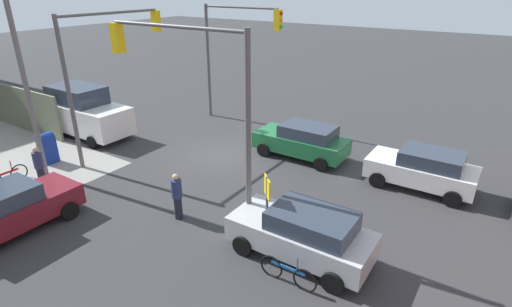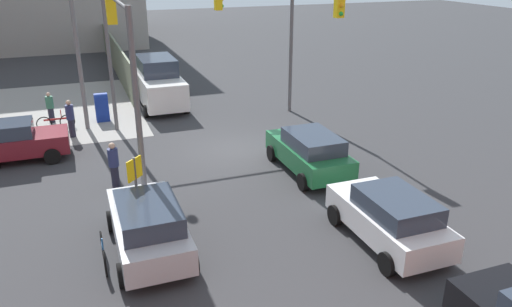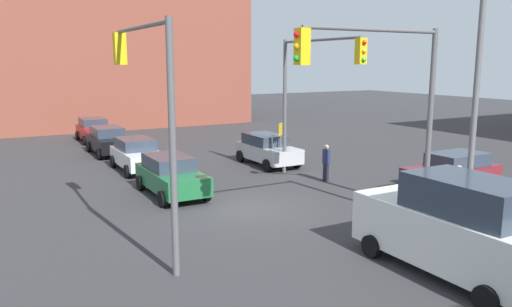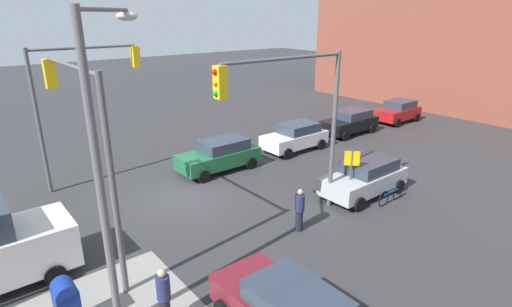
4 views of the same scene
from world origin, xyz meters
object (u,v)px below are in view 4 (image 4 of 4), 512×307
(mailbox_blue, at_px, (67,303))
(pedestrian_crossing, at_px, (300,209))
(sedan_white, at_px, (295,137))
(street_lamp_corner, at_px, (104,155))
(sedan_silver, at_px, (365,177))
(traffic_signal_nw_corner, at_px, (295,107))
(coupe_red, at_px, (398,111))
(sedan_black, at_px, (350,122))
(traffic_signal_ne_corner, at_px, (82,126))
(coupe_green, at_px, (220,155))
(bicycle_at_crosswalk, at_px, (391,195))
(pedestrian_walking_north, at_px, (164,297))
(traffic_signal_se_corner, at_px, (80,88))

(mailbox_blue, relative_size, pedestrian_crossing, 0.84)
(sedan_white, bearing_deg, pedestrian_crossing, 46.75)
(street_lamp_corner, height_order, sedan_silver, street_lamp_corner)
(traffic_signal_nw_corner, distance_m, coupe_red, 18.53)
(sedan_white, distance_m, sedan_black, 5.38)
(pedestrian_crossing, bearing_deg, traffic_signal_ne_corner, -104.92)
(coupe_green, relative_size, sedan_white, 1.06)
(traffic_signal_nw_corner, height_order, sedan_white, traffic_signal_nw_corner)
(traffic_signal_ne_corner, height_order, mailbox_blue, traffic_signal_ne_corner)
(coupe_green, height_order, bicycle_at_crosswalk, coupe_green)
(sedan_black, xyz_separation_m, bicycle_at_crosswalk, (7.13, 7.96, -0.50))
(coupe_green, xyz_separation_m, sedan_black, (-10.76, -0.07, -0.00))
(pedestrian_crossing, relative_size, bicycle_at_crosswalk, 0.98)
(coupe_green, relative_size, pedestrian_walking_north, 2.48)
(sedan_black, bearing_deg, coupe_green, 0.37)
(traffic_signal_ne_corner, xyz_separation_m, sedan_black, (-18.44, -4.34, -3.79))
(sedan_black, xyz_separation_m, pedestrian_walking_north, (18.14, 8.46, 0.06))
(traffic_signal_se_corner, height_order, coupe_red, traffic_signal_se_corner)
(traffic_signal_se_corner, height_order, bicycle_at_crosswalk, traffic_signal_se_corner)
(street_lamp_corner, distance_m, coupe_green, 11.65)
(sedan_white, xyz_separation_m, sedan_silver, (1.96, 6.51, 0.00))
(pedestrian_crossing, distance_m, bicycle_at_crosswalk, 4.90)
(traffic_signal_nw_corner, relative_size, traffic_signal_se_corner, 1.00)
(traffic_signal_se_corner, xyz_separation_m, sedan_black, (-16.53, 2.54, -3.76))
(street_lamp_corner, relative_size, coupe_red, 2.10)
(traffic_signal_nw_corner, bearing_deg, sedan_white, -135.03)
(mailbox_blue, xyz_separation_m, sedan_silver, (-12.80, -0.26, 0.08))
(sedan_black, distance_m, pedestrian_crossing, 13.92)
(pedestrian_crossing, bearing_deg, bicycle_at_crosswalk, 89.07)
(coupe_red, bearing_deg, sedan_silver, 26.91)
(traffic_signal_se_corner, relative_size, bicycle_at_crosswalk, 3.71)
(coupe_red, bearing_deg, traffic_signal_se_corner, -7.25)
(sedan_silver, xyz_separation_m, pedestrian_crossing, (4.60, 0.46, 0.05))
(coupe_green, bearing_deg, mailbox_blue, 36.32)
(traffic_signal_ne_corner, distance_m, sedan_white, 14.22)
(traffic_signal_se_corner, xyz_separation_m, pedestrian_crossing, (-4.59, 9.70, -3.71))
(street_lamp_corner, relative_size, mailbox_blue, 5.59)
(street_lamp_corner, height_order, pedestrian_crossing, street_lamp_corner)
(traffic_signal_nw_corner, bearing_deg, sedan_silver, 176.82)
(coupe_red, bearing_deg, mailbox_blue, 14.74)
(street_lamp_corner, bearing_deg, pedestrian_crossing, -177.18)
(mailbox_blue, bearing_deg, coupe_green, -143.68)
(street_lamp_corner, distance_m, sedan_black, 20.67)
(traffic_signal_se_corner, height_order, sedan_black, traffic_signal_se_corner)
(street_lamp_corner, height_order, coupe_red, street_lamp_corner)
(coupe_green, distance_m, sedan_black, 10.76)
(coupe_red, height_order, sedan_black, same)
(street_lamp_corner, bearing_deg, sedan_black, -158.32)
(coupe_red, distance_m, bicycle_at_crosswalk, 14.71)
(traffic_signal_ne_corner, bearing_deg, coupe_red, -170.25)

